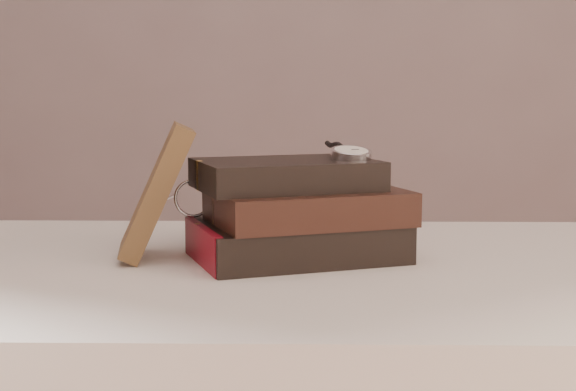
{
  "coord_description": "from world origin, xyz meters",
  "views": [
    {
      "loc": [
        -0.03,
        -0.58,
        0.95
      ],
      "look_at": [
        -0.05,
        0.38,
        0.82
      ],
      "focal_mm": 51.66,
      "sensor_mm": 36.0,
      "label": 1
    }
  ],
  "objects": [
    {
      "name": "journal",
      "position": [
        -0.21,
        0.38,
        0.83
      ],
      "size": [
        0.11,
        0.12,
        0.16
      ],
      "primitive_type": "cube",
      "rotation": [
        0.0,
        0.43,
        0.18
      ],
      "color": "#3F2B18",
      "rests_on": "table"
    },
    {
      "name": "table",
      "position": [
        0.0,
        0.35,
        0.66
      ],
      "size": [
        1.0,
        0.6,
        0.75
      ],
      "color": "silver",
      "rests_on": "ground"
    },
    {
      "name": "pocket_watch",
      "position": [
        0.02,
        0.39,
        0.87
      ],
      "size": [
        0.06,
        0.15,
        0.02
      ],
      "color": "silver",
      "rests_on": "book_stack"
    },
    {
      "name": "book_stack",
      "position": [
        -0.04,
        0.38,
        0.8
      ],
      "size": [
        0.28,
        0.23,
        0.12
      ],
      "color": "black",
      "rests_on": "table"
    },
    {
      "name": "eyeglasses",
      "position": [
        -0.15,
        0.42,
        0.82
      ],
      "size": [
        0.13,
        0.14,
        0.05
      ],
      "color": "silver",
      "rests_on": "book_stack"
    }
  ]
}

